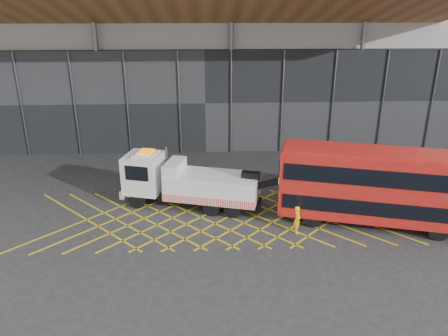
{
  "coord_description": "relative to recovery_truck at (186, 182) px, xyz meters",
  "views": [
    {
      "loc": [
        1.9,
        -22.12,
        11.63
      ],
      "look_at": [
        3.0,
        1.5,
        2.4
      ],
      "focal_mm": 35.0,
      "sensor_mm": 36.0,
      "label": 1
    }
  ],
  "objects": [
    {
      "name": "recovery_truck",
      "position": [
        0.0,
        0.0,
        0.0
      ],
      "size": [
        9.47,
        4.31,
        3.31
      ],
      "rotation": [
        0.0,
        0.0,
        -0.27
      ],
      "color": "black",
      "rests_on": "ground_plane"
    },
    {
      "name": "construction_building",
      "position": [
        1.16,
        16.8,
        7.45
      ],
      "size": [
        55.0,
        23.97,
        18.0
      ],
      "color": "#999994",
      "rests_on": "ground_plane"
    },
    {
      "name": "road_markings",
      "position": [
        1.64,
        -1.6,
        -1.52
      ],
      "size": [
        21.56,
        7.16,
        0.01
      ],
      "color": "gold",
      "rests_on": "ground_plane"
    },
    {
      "name": "worker",
      "position": [
        5.95,
        -3.53,
        -0.77
      ],
      "size": [
        0.4,
        0.58,
        1.52
      ],
      "primitive_type": "imported",
      "rotation": [
        0.0,
        0.0,
        1.5
      ],
      "color": "yellow",
      "rests_on": "ground_plane"
    },
    {
      "name": "bus_towed",
      "position": [
        10.37,
        -2.81,
        0.83
      ],
      "size": [
        10.68,
        5.11,
        4.25
      ],
      "rotation": [
        0.0,
        0.0,
        -0.27
      ],
      "color": "#AD140F",
      "rests_on": "ground_plane"
    },
    {
      "name": "ground_plane",
      "position": [
        -0.76,
        -1.6,
        -1.53
      ],
      "size": [
        120.0,
        120.0,
        0.0
      ],
      "primitive_type": "plane",
      "color": "#28282A"
    }
  ]
}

